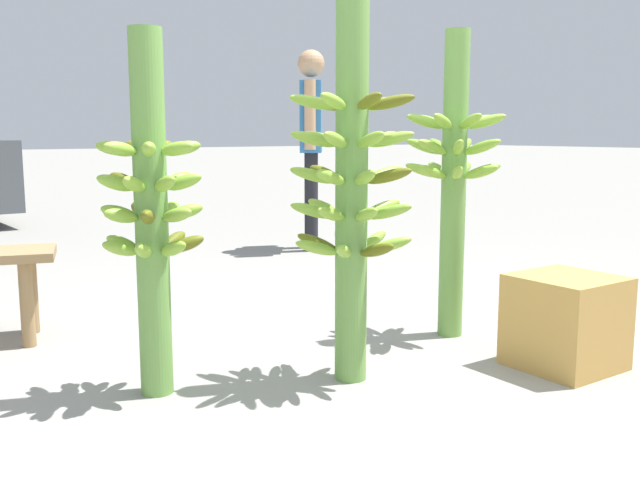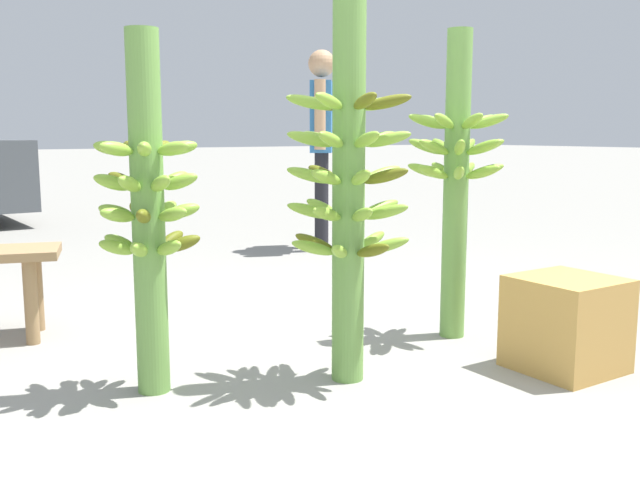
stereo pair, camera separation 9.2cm
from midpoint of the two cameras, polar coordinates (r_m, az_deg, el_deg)
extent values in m
plane|color=gray|center=(2.78, 4.38, -11.17)|extent=(80.00, 80.00, 0.00)
cylinder|color=#6B9E47|center=(2.58, -12.60, 1.89)|extent=(0.12, 0.12, 1.29)
ellipsoid|color=#84B238|center=(2.60, -10.16, 7.26)|extent=(0.14, 0.07, 0.07)
ellipsoid|color=#5D6216|center=(2.68, -11.61, 7.26)|extent=(0.13, 0.13, 0.07)
ellipsoid|color=#5D6216|center=(2.68, -13.85, 7.18)|extent=(0.06, 0.14, 0.07)
ellipsoid|color=#84B238|center=(2.60, -15.35, 7.09)|extent=(0.14, 0.12, 0.07)
ellipsoid|color=#84B238|center=(2.50, -14.96, 7.06)|extent=(0.15, 0.08, 0.07)
ellipsoid|color=#84B238|center=(2.45, -12.82, 7.11)|extent=(0.09, 0.15, 0.07)
ellipsoid|color=#84B238|center=(2.49, -10.63, 7.20)|extent=(0.11, 0.14, 0.07)
ellipsoid|color=#84B238|center=(2.55, -15.28, 4.46)|extent=(0.15, 0.07, 0.09)
ellipsoid|color=#84B238|center=(2.47, -13.96, 4.38)|extent=(0.14, 0.13, 0.09)
ellipsoid|color=#84B238|center=(2.47, -11.58, 4.45)|extent=(0.05, 0.14, 0.09)
ellipsoid|color=#84B238|center=(2.55, -10.12, 4.62)|extent=(0.14, 0.12, 0.09)
ellipsoid|color=#84B238|center=(2.64, -10.63, 4.75)|extent=(0.15, 0.08, 0.09)
ellipsoid|color=#5D6216|center=(2.69, -12.59, 4.75)|extent=(0.10, 0.15, 0.09)
ellipsoid|color=#5D6216|center=(2.65, -14.62, 4.63)|extent=(0.11, 0.14, 0.09)
ellipsoid|color=#5D6216|center=(2.70, -13.44, 2.40)|extent=(0.05, 0.14, 0.08)
ellipsoid|color=#84B238|center=(2.62, -15.06, 2.18)|extent=(0.14, 0.13, 0.08)
ellipsoid|color=#84B238|center=(2.52, -14.90, 1.94)|extent=(0.15, 0.07, 0.08)
ellipsoid|color=#5D6216|center=(2.47, -12.92, 1.86)|extent=(0.11, 0.14, 0.08)
ellipsoid|color=#84B238|center=(2.50, -10.68, 2.02)|extent=(0.10, 0.15, 0.08)
ellipsoid|color=#84B238|center=(2.60, -9.99, 2.28)|extent=(0.15, 0.08, 0.08)
ellipsoid|color=#84B238|center=(2.68, -11.25, 2.45)|extent=(0.14, 0.12, 0.08)
ellipsoid|color=#84B238|center=(2.66, -14.74, -0.23)|extent=(0.13, 0.14, 0.09)
ellipsoid|color=#84B238|center=(2.56, -14.95, -0.57)|extent=(0.14, 0.05, 0.09)
ellipsoid|color=#84B238|center=(2.49, -13.26, -0.76)|extent=(0.12, 0.14, 0.09)
ellipsoid|color=#84B238|center=(2.50, -10.96, -0.62)|extent=(0.08, 0.15, 0.09)
ellipsoid|color=#5D6216|center=(2.59, -9.93, -0.28)|extent=(0.15, 0.10, 0.09)
ellipsoid|color=#5D6216|center=(2.69, -10.86, 0.00)|extent=(0.15, 0.11, 0.09)
ellipsoid|color=#84B238|center=(2.71, -12.95, 0.02)|extent=(0.07, 0.15, 0.09)
cylinder|color=#6B9E47|center=(2.65, 3.29, 3.82)|extent=(0.12, 0.12, 1.44)
ellipsoid|color=#84B238|center=(2.62, 0.22, 10.96)|extent=(0.18, 0.12, 0.08)
ellipsoid|color=#84B238|center=(2.52, 1.81, 11.05)|extent=(0.18, 0.12, 0.08)
ellipsoid|color=#5D6216|center=(2.51, 4.69, 11.03)|extent=(0.08, 0.19, 0.08)
ellipsoid|color=#5D6216|center=(2.61, 6.45, 10.91)|extent=(0.15, 0.17, 0.08)
ellipsoid|color=#84B238|center=(2.73, 5.82, 10.82)|extent=(0.18, 0.04, 0.08)
ellipsoid|color=#84B238|center=(2.78, 3.46, 10.80)|extent=(0.15, 0.17, 0.08)
ellipsoid|color=#5D6216|center=(2.74, 1.04, 10.85)|extent=(0.08, 0.19, 0.08)
ellipsoid|color=#84B238|center=(2.61, 0.26, 8.06)|extent=(0.18, 0.11, 0.08)
ellipsoid|color=#84B238|center=(2.51, 1.96, 8.04)|extent=(0.18, 0.13, 0.08)
ellipsoid|color=#84B238|center=(2.51, 4.82, 8.01)|extent=(0.07, 0.19, 0.08)
ellipsoid|color=#84B238|center=(2.61, 6.42, 8.01)|extent=(0.15, 0.16, 0.08)
ellipsoid|color=#84B238|center=(2.73, 5.65, 8.05)|extent=(0.18, 0.05, 0.08)
ellipsoid|color=#84B238|center=(2.78, 3.27, 8.08)|extent=(0.14, 0.17, 0.08)
ellipsoid|color=#84B238|center=(2.73, 0.92, 8.09)|extent=(0.09, 0.19, 0.08)
ellipsoid|color=#84B238|center=(2.72, 5.88, 5.26)|extent=(0.19, 0.06, 0.09)
ellipsoid|color=#5D6216|center=(2.78, 3.68, 5.36)|extent=(0.16, 0.16, 0.09)
ellipsoid|color=#5D6216|center=(2.75, 1.23, 5.33)|extent=(0.07, 0.19, 0.09)
ellipsoid|color=#84B238|center=(2.63, 0.21, 5.19)|extent=(0.18, 0.13, 0.09)
ellipsoid|color=#84B238|center=(2.53, 1.54, 5.05)|extent=(0.19, 0.10, 0.09)
ellipsoid|color=#84B238|center=(2.51, 4.33, 5.00)|extent=(0.10, 0.19, 0.09)
ellipsoid|color=#5D6216|center=(2.60, 6.26, 5.10)|extent=(0.14, 0.18, 0.09)
ellipsoid|color=#84B238|center=(2.74, 5.76, 2.53)|extent=(0.18, 0.05, 0.09)
ellipsoid|color=#84B238|center=(2.80, 3.52, 2.68)|extent=(0.15, 0.17, 0.09)
ellipsoid|color=#84B238|center=(2.75, 1.13, 2.61)|extent=(0.07, 0.19, 0.09)
ellipsoid|color=#84B238|center=(2.64, 0.22, 2.34)|extent=(0.18, 0.12, 0.09)
ellipsoid|color=#84B238|center=(2.53, 1.65, 2.08)|extent=(0.18, 0.11, 0.09)
ellipsoid|color=#84B238|center=(2.52, 4.44, 2.03)|extent=(0.09, 0.19, 0.09)
ellipsoid|color=#84B238|center=(2.62, 6.25, 2.24)|extent=(0.14, 0.17, 0.09)
ellipsoid|color=#84B238|center=(2.61, 0.48, -0.64)|extent=(0.19, 0.07, 0.09)
ellipsoid|color=#84B238|center=(2.54, 2.61, -0.93)|extent=(0.16, 0.15, 0.09)
ellipsoid|color=#5D6216|center=(2.57, 5.28, -0.84)|extent=(0.05, 0.18, 0.09)
ellipsoid|color=#84B238|center=(2.68, 6.29, -0.46)|extent=(0.17, 0.14, 0.09)
ellipsoid|color=#84B238|center=(2.78, 5.03, -0.09)|extent=(0.19, 0.09, 0.09)
ellipsoid|color=#84B238|center=(2.81, 2.56, 0.00)|extent=(0.11, 0.18, 0.09)
ellipsoid|color=#5D6216|center=(2.73, 0.56, -0.23)|extent=(0.13, 0.18, 0.09)
cylinder|color=#6B9E47|center=(3.30, 11.60, 4.19)|extent=(0.11, 0.11, 1.39)
ellipsoid|color=#84B238|center=(3.37, 9.87, 9.30)|extent=(0.07, 0.19, 0.09)
ellipsoid|color=#84B238|center=(3.26, 9.40, 9.34)|extent=(0.18, 0.13, 0.09)
ellipsoid|color=#84B238|center=(3.17, 10.74, 9.33)|extent=(0.19, 0.11, 0.09)
ellipsoid|color=#84B238|center=(3.17, 12.92, 9.27)|extent=(0.10, 0.19, 0.09)
ellipsoid|color=#84B238|center=(3.27, 14.15, 9.20)|extent=(0.14, 0.18, 0.09)
ellipsoid|color=#84B238|center=(3.38, 13.55, 9.19)|extent=(0.19, 0.06, 0.09)
ellipsoid|color=#5D6216|center=(3.43, 11.68, 9.24)|extent=(0.16, 0.16, 0.09)
ellipsoid|color=#84B238|center=(3.34, 13.93, 7.25)|extent=(0.18, 0.12, 0.10)
ellipsoid|color=#84B238|center=(3.42, 12.48, 7.33)|extent=(0.18, 0.12, 0.10)
ellipsoid|color=#84B238|center=(3.41, 10.49, 7.38)|extent=(0.09, 0.19, 0.10)
ellipsoid|color=#84B238|center=(3.31, 9.34, 7.38)|extent=(0.15, 0.17, 0.10)
ellipsoid|color=#84B238|center=(3.20, 9.95, 7.33)|extent=(0.18, 0.05, 0.10)
ellipsoid|color=#84B238|center=(3.15, 11.96, 7.26)|extent=(0.15, 0.17, 0.10)
ellipsoid|color=#84B238|center=(3.22, 13.75, 7.22)|extent=(0.08, 0.19, 0.10)
ellipsoid|color=#84B238|center=(3.41, 10.44, 5.55)|extent=(0.09, 0.19, 0.09)
ellipsoid|color=#84B238|center=(3.31, 9.28, 5.49)|extent=(0.15, 0.17, 0.09)
ellipsoid|color=#84B238|center=(3.20, 9.87, 5.37)|extent=(0.18, 0.05, 0.09)
ellipsoid|color=#84B238|center=(3.16, 11.89, 5.27)|extent=(0.15, 0.17, 0.09)
ellipsoid|color=#84B238|center=(3.22, 13.69, 5.28)|extent=(0.08, 0.19, 0.09)
ellipsoid|color=#84B238|center=(3.34, 13.88, 5.38)|extent=(0.18, 0.12, 0.09)
ellipsoid|color=#84B238|center=(3.42, 12.43, 5.50)|extent=(0.18, 0.12, 0.09)
cylinder|color=black|center=(5.83, 0.63, 3.20)|extent=(0.14, 0.14, 0.78)
cylinder|color=black|center=(5.66, 0.55, 3.04)|extent=(0.14, 0.14, 0.78)
cube|color=#3372B2|center=(5.72, 0.60, 9.80)|extent=(0.35, 0.39, 0.55)
cylinder|color=tan|center=(5.95, 0.71, 9.89)|extent=(0.12, 0.12, 0.53)
cylinder|color=tan|center=(5.49, 0.49, 9.99)|extent=(0.12, 0.12, 0.53)
sphere|color=tan|center=(5.74, 0.61, 13.94)|extent=(0.21, 0.21, 0.21)
cylinder|color=#99754C|center=(3.64, -21.07, -3.87)|extent=(0.06, 0.06, 0.38)
cylinder|color=#99754C|center=(3.42, -21.40, -4.69)|extent=(0.06, 0.06, 0.38)
cube|color=#C69347|center=(3.03, 19.93, -6.31)|extent=(0.37, 0.37, 0.37)
camera|label=1|loc=(0.05, -89.13, 0.13)|focal=40.00mm
camera|label=2|loc=(0.05, 90.87, -0.13)|focal=40.00mm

